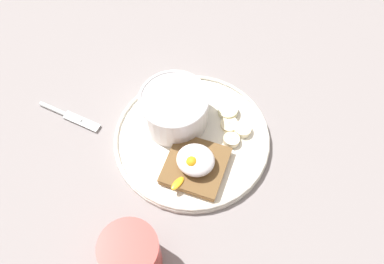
{
  "coord_description": "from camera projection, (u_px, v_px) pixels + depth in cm",
  "views": [
    {
      "loc": [
        -13.94,
        33.81,
        66.72
      ],
      "look_at": [
        0.0,
        0.0,
        5.0
      ],
      "focal_mm": 40.0,
      "sensor_mm": 36.0,
      "label": 1
    }
  ],
  "objects": [
    {
      "name": "banana_slice_right",
      "position": [
        242.0,
        129.0,
        0.74
      ],
      "size": [
        4.28,
        4.3,
        1.36
      ],
      "color": "#FBEEC1",
      "rests_on": "plate"
    },
    {
      "name": "ground_plane",
      "position": [
        192.0,
        144.0,
        0.75
      ],
      "size": [
        120.0,
        120.0,
        2.0
      ],
      "primitive_type": "cube",
      "color": "gray",
      "rests_on": "ground"
    },
    {
      "name": "banana_slice_front",
      "position": [
        229.0,
        124.0,
        0.74
      ],
      "size": [
        3.15,
        3.2,
        1.04
      ],
      "color": "beige",
      "rests_on": "plate"
    },
    {
      "name": "poached_egg",
      "position": [
        195.0,
        160.0,
        0.68
      ],
      "size": [
        6.21,
        8.67,
        3.22
      ],
      "color": "white",
      "rests_on": "toast_slice"
    },
    {
      "name": "plate",
      "position": [
        192.0,
        139.0,
        0.74
      ],
      "size": [
        26.84,
        26.84,
        1.6
      ],
      "color": "silver",
      "rests_on": "ground_plane"
    },
    {
      "name": "banana_slice_left",
      "position": [
        231.0,
        140.0,
        0.73
      ],
      "size": [
        3.21,
        3.31,
        1.38
      ],
      "color": "beige",
      "rests_on": "plate"
    },
    {
      "name": "toast_slice",
      "position": [
        196.0,
        166.0,
        0.7
      ],
      "size": [
        10.12,
        10.12,
        1.48
      ],
      "color": "brown",
      "rests_on": "plate"
    },
    {
      "name": "coffee_mug",
      "position": [
        128.0,
        254.0,
        0.6
      ],
      "size": [
        8.43,
        8.43,
        8.25
      ],
      "color": "#CF453F",
      "rests_on": "ground_plane"
    },
    {
      "name": "banana_slice_back",
      "position": [
        228.0,
        111.0,
        0.75
      ],
      "size": [
        3.81,
        3.73,
        1.47
      ],
      "color": "beige",
      "rests_on": "plate"
    },
    {
      "name": "knife",
      "position": [
        69.0,
        116.0,
        0.76
      ],
      "size": [
        12.45,
        2.02,
        0.8
      ],
      "color": "silver",
      "rests_on": "ground_plane"
    },
    {
      "name": "oatmeal_bowl",
      "position": [
        174.0,
        109.0,
        0.73
      ],
      "size": [
        11.82,
        11.82,
        6.64
      ],
      "color": "white",
      "rests_on": "plate"
    }
  ]
}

